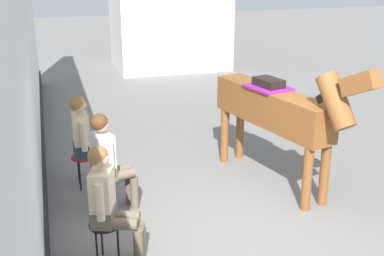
{
  "coord_description": "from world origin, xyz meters",
  "views": [
    {
      "loc": [
        -2.2,
        -4.91,
        3.29
      ],
      "look_at": [
        -0.4,
        1.2,
        1.05
      ],
      "focal_mm": 47.07,
      "sensor_mm": 36.0,
      "label": 1
    }
  ],
  "objects_px": {
    "seated_visitor_middle": "(108,158)",
    "saddled_horse_center": "(278,110)",
    "seated_visitor_far": "(86,137)",
    "seated_visitor_near": "(109,200)"
  },
  "relations": [
    {
      "from": "seated_visitor_middle",
      "to": "saddled_horse_center",
      "type": "xyz_separation_m",
      "value": [
        2.46,
        0.18,
        0.38
      ]
    },
    {
      "from": "seated_visitor_near",
      "to": "seated_visitor_far",
      "type": "relative_size",
      "value": 1.0
    },
    {
      "from": "seated_visitor_far",
      "to": "seated_visitor_near",
      "type": "bearing_deg",
      "value": -88.41
    },
    {
      "from": "seated_visitor_near",
      "to": "seated_visitor_far",
      "type": "xyz_separation_m",
      "value": [
        -0.06,
        2.04,
        0.0
      ]
    },
    {
      "from": "seated_visitor_near",
      "to": "saddled_horse_center",
      "type": "distance_m",
      "value": 2.95
    },
    {
      "from": "seated_visitor_near",
      "to": "seated_visitor_far",
      "type": "bearing_deg",
      "value": 91.59
    },
    {
      "from": "seated_visitor_middle",
      "to": "seated_visitor_far",
      "type": "bearing_deg",
      "value": 102.67
    },
    {
      "from": "seated_visitor_far",
      "to": "seated_visitor_middle",
      "type": "bearing_deg",
      "value": -77.33
    },
    {
      "from": "seated_visitor_far",
      "to": "saddled_horse_center",
      "type": "height_order",
      "value": "saddled_horse_center"
    },
    {
      "from": "seated_visitor_middle",
      "to": "saddled_horse_center",
      "type": "bearing_deg",
      "value": 4.25
    }
  ]
}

